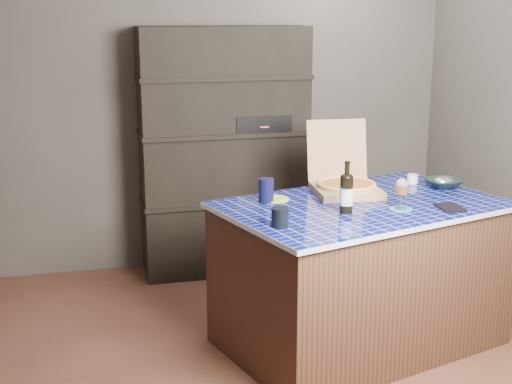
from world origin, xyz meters
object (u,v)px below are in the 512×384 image
object	(u,v)px
bowl	(443,183)
pizza_box	(345,184)
mead_bottle	(346,193)
wine_glass	(402,188)
kitchen_island	(360,274)
dvd_case	(450,208)

from	to	relation	value
bowl	pizza_box	bearing A→B (deg)	178.40
pizza_box	mead_bottle	world-z (taller)	pizza_box
pizza_box	wine_glass	size ratio (longest dim) A/B	2.84
kitchen_island	mead_bottle	xyz separation A→B (m)	(-0.16, -0.16, 0.54)
pizza_box	bowl	size ratio (longest dim) A/B	2.23
pizza_box	bowl	xyz separation A→B (m)	(0.63, -0.02, -0.03)
dvd_case	kitchen_island	bearing A→B (deg)	154.79
wine_glass	bowl	distance (m)	0.62
pizza_box	wine_glass	xyz separation A→B (m)	(0.16, -0.42, 0.06)
bowl	mead_bottle	bearing A→B (deg)	-153.99
kitchen_island	wine_glass	world-z (taller)	wine_glass
pizza_box	dvd_case	distance (m)	0.64
mead_bottle	bowl	xyz separation A→B (m)	(0.78, 0.38, -0.08)
wine_glass	mead_bottle	bearing A→B (deg)	177.23
mead_bottle	bowl	distance (m)	0.88
kitchen_island	bowl	distance (m)	0.80
kitchen_island	dvd_case	size ratio (longest dim) A/B	10.39
kitchen_island	dvd_case	distance (m)	0.64
pizza_box	kitchen_island	bearing A→B (deg)	-81.98
kitchen_island	mead_bottle	bearing A→B (deg)	-152.50
mead_bottle	bowl	world-z (taller)	mead_bottle
kitchen_island	wine_glass	distance (m)	0.59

